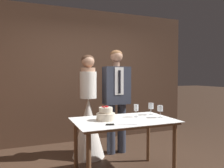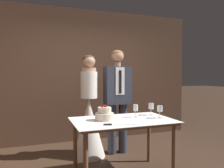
{
  "view_description": "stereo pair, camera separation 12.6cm",
  "coord_description": "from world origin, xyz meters",
  "px_view_note": "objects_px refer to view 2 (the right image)",
  "views": [
    {
      "loc": [
        -1.13,
        -2.57,
        1.38
      ],
      "look_at": [
        0.1,
        0.53,
        1.24
      ],
      "focal_mm": 35.0,
      "sensor_mm": 36.0,
      "label": 1
    },
    {
      "loc": [
        -1.02,
        -2.61,
        1.38
      ],
      "look_at": [
        0.1,
        0.53,
        1.24
      ],
      "focal_mm": 35.0,
      "sensor_mm": 36.0,
      "label": 2
    }
  ],
  "objects_px": {
    "wine_glass_middle": "(136,108)",
    "groom": "(118,94)",
    "cake_knife": "(113,125)",
    "wine_glass_far": "(160,109)",
    "wine_glass_near": "(151,106)",
    "bride": "(89,119)",
    "tiered_cake": "(105,115)",
    "cake_table": "(123,126)"
  },
  "relations": [
    {
      "from": "cake_table",
      "to": "wine_glass_middle",
      "type": "bearing_deg",
      "value": 23.4
    },
    {
      "from": "bride",
      "to": "wine_glass_near",
      "type": "bearing_deg",
      "value": -41.2
    },
    {
      "from": "wine_glass_middle",
      "to": "groom",
      "type": "relative_size",
      "value": 0.1
    },
    {
      "from": "tiered_cake",
      "to": "groom",
      "type": "distance_m",
      "value": 0.97
    },
    {
      "from": "wine_glass_far",
      "to": "wine_glass_near",
      "type": "bearing_deg",
      "value": 90.49
    },
    {
      "from": "cake_table",
      "to": "wine_glass_near",
      "type": "relative_size",
      "value": 7.51
    },
    {
      "from": "wine_glass_near",
      "to": "bride",
      "type": "height_order",
      "value": "bride"
    },
    {
      "from": "cake_table",
      "to": "wine_glass_near",
      "type": "height_order",
      "value": "wine_glass_near"
    },
    {
      "from": "groom",
      "to": "cake_knife",
      "type": "bearing_deg",
      "value": -113.56
    },
    {
      "from": "cake_knife",
      "to": "tiered_cake",
      "type": "bearing_deg",
      "value": 105.23
    },
    {
      "from": "cake_knife",
      "to": "wine_glass_middle",
      "type": "height_order",
      "value": "wine_glass_middle"
    },
    {
      "from": "wine_glass_middle",
      "to": "wine_glass_far",
      "type": "bearing_deg",
      "value": -30.89
    },
    {
      "from": "tiered_cake",
      "to": "cake_table",
      "type": "bearing_deg",
      "value": -12.0
    },
    {
      "from": "cake_table",
      "to": "wine_glass_middle",
      "type": "relative_size",
      "value": 7.4
    },
    {
      "from": "tiered_cake",
      "to": "wine_glass_far",
      "type": "bearing_deg",
      "value": -8.76
    },
    {
      "from": "wine_glass_near",
      "to": "bride",
      "type": "xyz_separation_m",
      "value": [
        -0.79,
        0.69,
        -0.27
      ]
    },
    {
      "from": "tiered_cake",
      "to": "groom",
      "type": "xyz_separation_m",
      "value": [
        0.5,
        0.81,
        0.19
      ]
    },
    {
      "from": "wine_glass_near",
      "to": "wine_glass_far",
      "type": "xyz_separation_m",
      "value": [
        0.0,
        -0.24,
        -0.01
      ]
    },
    {
      "from": "wine_glass_far",
      "to": "bride",
      "type": "bearing_deg",
      "value": 130.39
    },
    {
      "from": "bride",
      "to": "wine_glass_middle",
      "type": "bearing_deg",
      "value": -56.5
    },
    {
      "from": "cake_knife",
      "to": "groom",
      "type": "bearing_deg",
      "value": 80.21
    },
    {
      "from": "cake_table",
      "to": "cake_knife",
      "type": "distance_m",
      "value": 0.36
    },
    {
      "from": "cake_knife",
      "to": "bride",
      "type": "height_order",
      "value": "bride"
    },
    {
      "from": "wine_glass_middle",
      "to": "wine_glass_far",
      "type": "xyz_separation_m",
      "value": [
        0.29,
        -0.17,
        -0.0
      ]
    },
    {
      "from": "cake_knife",
      "to": "groom",
      "type": "distance_m",
      "value": 1.25
    },
    {
      "from": "groom",
      "to": "cake_table",
      "type": "bearing_deg",
      "value": -106.57
    },
    {
      "from": "wine_glass_near",
      "to": "groom",
      "type": "relative_size",
      "value": 0.1
    },
    {
      "from": "wine_glass_middle",
      "to": "groom",
      "type": "bearing_deg",
      "value": 89.08
    },
    {
      "from": "tiered_cake",
      "to": "wine_glass_middle",
      "type": "bearing_deg",
      "value": 6.4
    },
    {
      "from": "cake_knife",
      "to": "wine_glass_far",
      "type": "relative_size",
      "value": 2.16
    },
    {
      "from": "tiered_cake",
      "to": "wine_glass_middle",
      "type": "xyz_separation_m",
      "value": [
        0.49,
        0.05,
        0.05
      ]
    },
    {
      "from": "wine_glass_near",
      "to": "tiered_cake",
      "type": "bearing_deg",
      "value": -171.22
    },
    {
      "from": "cake_knife",
      "to": "bride",
      "type": "xyz_separation_m",
      "value": [
        -0.02,
        1.12,
        -0.15
      ]
    },
    {
      "from": "cake_knife",
      "to": "wine_glass_far",
      "type": "height_order",
      "value": "wine_glass_far"
    },
    {
      "from": "wine_glass_middle",
      "to": "wine_glass_far",
      "type": "height_order",
      "value": "wine_glass_middle"
    },
    {
      "from": "wine_glass_middle",
      "to": "bride",
      "type": "bearing_deg",
      "value": 123.5
    },
    {
      "from": "cake_knife",
      "to": "bride",
      "type": "distance_m",
      "value": 1.13
    },
    {
      "from": "cake_table",
      "to": "tiered_cake",
      "type": "bearing_deg",
      "value": 168.0
    },
    {
      "from": "cake_knife",
      "to": "wine_glass_middle",
      "type": "relative_size",
      "value": 2.07
    },
    {
      "from": "wine_glass_middle",
      "to": "cake_table",
      "type": "bearing_deg",
      "value": -156.6
    },
    {
      "from": "wine_glass_middle",
      "to": "groom",
      "type": "distance_m",
      "value": 0.77
    },
    {
      "from": "cake_knife",
      "to": "bride",
      "type": "relative_size",
      "value": 0.22
    }
  ]
}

